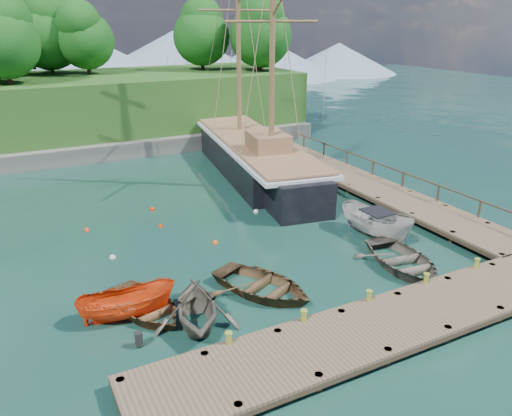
# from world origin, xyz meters

# --- Properties ---
(ground) EXTENTS (160.00, 160.00, 0.00)m
(ground) POSITION_xyz_m (0.00, 0.00, 0.00)
(ground) COLOR #15362F
(ground) RESTS_ON ground
(dock_near) EXTENTS (20.00, 3.20, 1.10)m
(dock_near) POSITION_xyz_m (2.00, -6.50, 0.43)
(dock_near) COLOR brown
(dock_near) RESTS_ON ground
(dock_east) EXTENTS (3.20, 24.00, 1.10)m
(dock_east) POSITION_xyz_m (11.50, 7.00, 0.43)
(dock_east) COLOR brown
(dock_east) RESTS_ON ground
(bollard_0) EXTENTS (0.26, 0.26, 0.45)m
(bollard_0) POSITION_xyz_m (-4.00, -5.10, 0.00)
(bollard_0) COLOR olive
(bollard_0) RESTS_ON ground
(bollard_1) EXTENTS (0.26, 0.26, 0.45)m
(bollard_1) POSITION_xyz_m (-1.00, -5.10, 0.00)
(bollard_1) COLOR olive
(bollard_1) RESTS_ON ground
(bollard_2) EXTENTS (0.26, 0.26, 0.45)m
(bollard_2) POSITION_xyz_m (2.00, -5.10, 0.00)
(bollard_2) COLOR olive
(bollard_2) RESTS_ON ground
(bollard_3) EXTENTS (0.26, 0.26, 0.45)m
(bollard_3) POSITION_xyz_m (5.00, -5.10, 0.00)
(bollard_3) COLOR olive
(bollard_3) RESTS_ON ground
(bollard_4) EXTENTS (0.26, 0.26, 0.45)m
(bollard_4) POSITION_xyz_m (8.00, -5.10, 0.00)
(bollard_4) COLOR olive
(bollard_4) RESTS_ON ground
(rowboat_0) EXTENTS (3.98, 4.80, 0.86)m
(rowboat_0) POSITION_xyz_m (-5.78, -1.03, 0.00)
(rowboat_0) COLOR brown
(rowboat_0) RESTS_ON ground
(rowboat_1) EXTENTS (4.21, 4.56, 2.00)m
(rowboat_1) POSITION_xyz_m (-4.29, -2.80, 0.00)
(rowboat_1) COLOR #5C574B
(rowboat_1) RESTS_ON ground
(rowboat_2) EXTENTS (5.05, 5.67, 0.97)m
(rowboat_2) POSITION_xyz_m (-0.95, -1.80, 0.00)
(rowboat_2) COLOR #4E3922
(rowboat_2) RESTS_ON ground
(rowboat_3) EXTENTS (4.20, 5.36, 1.01)m
(rowboat_3) POSITION_xyz_m (5.93, -2.80, 0.00)
(rowboat_3) COLOR #5B554A
(rowboat_3) RESTS_ON ground
(motorboat_orange) EXTENTS (3.92, 1.85, 1.46)m
(motorboat_orange) POSITION_xyz_m (-6.48, -1.07, 0.00)
(motorboat_orange) COLOR #E84111
(motorboat_orange) RESTS_ON ground
(cabin_boat_white) EXTENTS (2.50, 4.82, 1.77)m
(cabin_boat_white) POSITION_xyz_m (7.14, 0.61, 0.00)
(cabin_boat_white) COLOR beige
(cabin_boat_white) RESTS_ON ground
(schooner) EXTENTS (7.91, 26.72, 19.53)m
(schooner) POSITION_xyz_m (6.66, 13.89, 1.08)
(schooner) COLOR black
(schooner) RESTS_ON ground
(mooring_buoy_0) EXTENTS (0.31, 0.31, 0.31)m
(mooring_buoy_0) POSITION_xyz_m (-5.90, 4.45, 0.00)
(mooring_buoy_0) COLOR silver
(mooring_buoy_0) RESTS_ON ground
(mooring_buoy_1) EXTENTS (0.27, 0.27, 0.27)m
(mooring_buoy_1) POSITION_xyz_m (-2.67, 7.12, 0.00)
(mooring_buoy_1) COLOR #D63300
(mooring_buoy_1) RESTS_ON ground
(mooring_buoy_2) EXTENTS (0.30, 0.30, 0.30)m
(mooring_buoy_2) POSITION_xyz_m (-0.79, 3.73, 0.00)
(mooring_buoy_2) COLOR #E75210
(mooring_buoy_2) RESTS_ON ground
(mooring_buoy_3) EXTENTS (0.35, 0.35, 0.35)m
(mooring_buoy_3) POSITION_xyz_m (3.10, 6.67, 0.00)
(mooring_buoy_3) COLOR white
(mooring_buoy_3) RESTS_ON ground
(mooring_buoy_4) EXTENTS (0.30, 0.30, 0.30)m
(mooring_buoy_4) POSITION_xyz_m (-6.43, 8.45, 0.00)
(mooring_buoy_4) COLOR #EC3E13
(mooring_buoy_4) RESTS_ON ground
(mooring_buoy_5) EXTENTS (0.33, 0.33, 0.33)m
(mooring_buoy_5) POSITION_xyz_m (-2.34, 9.90, 0.00)
(mooring_buoy_5) COLOR red
(mooring_buoy_5) RESTS_ON ground
(distant_ridge) EXTENTS (117.00, 40.00, 10.00)m
(distant_ridge) POSITION_xyz_m (4.30, 70.00, 4.35)
(distant_ridge) COLOR #728CA5
(distant_ridge) RESTS_ON ground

